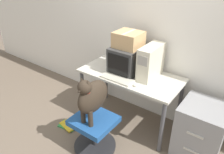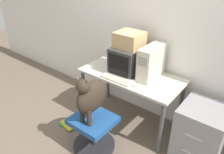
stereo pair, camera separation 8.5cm
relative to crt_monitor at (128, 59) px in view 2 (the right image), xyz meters
The scene contains 12 objects.
ground_plane 1.03m from the crt_monitor, 77.18° to the right, with size 12.00×12.00×0.00m, color #6B5B4C.
wall_back 0.50m from the crt_monitor, 75.45° to the left, with size 8.00×0.05×2.60m.
desk 0.29m from the crt_monitor, 32.53° to the right, with size 1.37×0.67×0.77m.
crt_monitor is the anchor object (origin of this frame).
pc_tower 0.33m from the crt_monitor, ahead, with size 0.17×0.46×0.42m.
keyboard 0.33m from the crt_monitor, 83.86° to the right, with size 0.44×0.17×0.03m.
computer_mouse 0.45m from the crt_monitor, 44.61° to the right, with size 0.06×0.04×0.03m.
office_chair 1.04m from the crt_monitor, 87.62° to the right, with size 0.54×0.54×0.46m.
dog 0.79m from the crt_monitor, 87.64° to the right, with size 0.20×0.47×0.59m.
filing_cabinet 1.26m from the crt_monitor, ahead, with size 0.51×0.54×0.68m.
cardboard_box 0.27m from the crt_monitor, 90.00° to the left, with size 0.34×0.31×0.20m.
book_stack_floor 1.28m from the crt_monitor, 126.47° to the right, with size 0.30×0.20×0.04m.
Camera 2 is at (1.40, -1.84, 2.15)m, focal length 35.00 mm.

